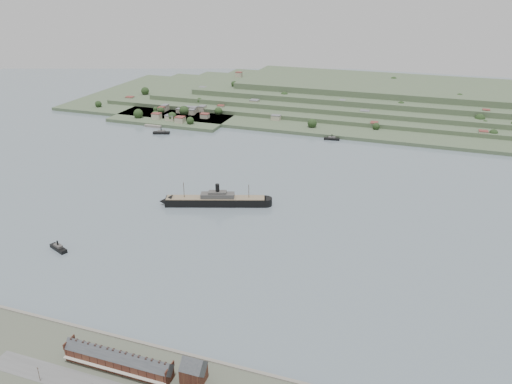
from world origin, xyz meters
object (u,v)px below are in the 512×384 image
(terrace_row, at_px, (118,360))
(gabled_building, at_px, (194,371))
(tugboat, at_px, (58,248))
(steamship, at_px, (213,200))

(terrace_row, height_order, gabled_building, gabled_building)
(gabled_building, bearing_deg, tugboat, 150.31)
(gabled_building, distance_m, tugboat, 163.53)
(tugboat, bearing_deg, terrace_row, -39.13)
(steamship, xyz_separation_m, tugboat, (-71.21, -102.10, -2.35))
(terrace_row, bearing_deg, steamship, 100.08)
(terrace_row, relative_size, steamship, 0.62)
(steamship, distance_m, tugboat, 124.51)
(steamship, bearing_deg, tugboat, -124.89)
(steamship, relative_size, tugboat, 5.43)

